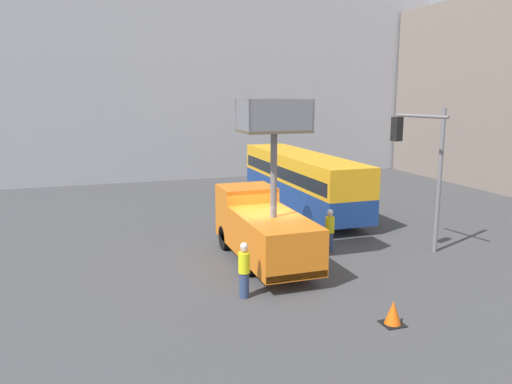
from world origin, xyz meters
The scene contains 8 objects.
ground_plane centered at (0.00, 0.00, 0.00)m, with size 120.00×120.00×0.00m, color #424244.
building_backdrop_far centered at (0.00, 25.11, 7.49)m, with size 44.00×10.00×14.97m.
utility_truck centered at (-0.06, 0.09, 1.51)m, with size 2.35×6.47×6.30m.
city_bus centered at (4.97, 7.85, 1.89)m, with size 2.56×11.99×3.19m.
traffic_light_pole centered at (6.28, -1.15, 3.97)m, with size 2.75×2.50×5.94m.
road_worker_near_truck centered at (-1.78, -2.98, 0.93)m, with size 0.38×0.38×1.85m.
road_worker_directing centered at (3.01, 0.43, 0.91)m, with size 0.38×0.38×1.82m.
traffic_cone_near_truck centered at (1.66, -6.19, 0.33)m, with size 0.62×0.62×0.71m.
Camera 1 is at (-6.30, -17.49, 6.48)m, focal length 35.00 mm.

